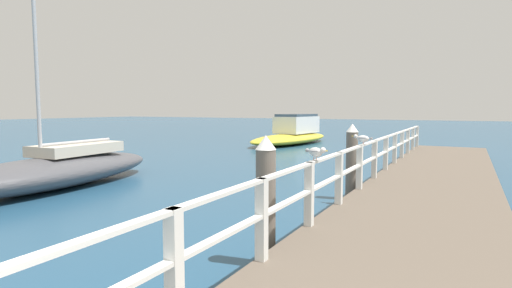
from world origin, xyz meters
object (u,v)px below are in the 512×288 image
object	(u,v)px
seagull_foreground	(316,152)
seagull_background	(363,138)
boat_0	(55,170)
boat_1	(292,134)
dock_piling_near	(266,200)
dock_piling_far	(352,161)

from	to	relation	value
seagull_foreground	seagull_background	world-z (taller)	same
boat_0	boat_1	distance (m)	16.11
dock_piling_near	seagull_background	xyz separation A→B (m)	(0.37, 4.14, 0.61)
dock_piling_near	boat_0	size ratio (longest dim) A/B	0.22
dock_piling_near	seagull_foreground	bearing A→B (deg)	68.27
seagull_background	dock_piling_far	bearing A→B (deg)	44.04
dock_piling_near	seagull_background	distance (m)	4.20
boat_1	boat_0	bearing A→B (deg)	-85.60
seagull_foreground	boat_1	size ratio (longest dim) A/B	0.05
dock_piling_near	seagull_background	size ratio (longest dim) A/B	3.88
dock_piling_far	seagull_background	bearing A→B (deg)	-54.89
dock_piling_far	seagull_foreground	size ratio (longest dim) A/B	4.28
dock_piling_far	seagull_background	distance (m)	0.89
dock_piling_near	boat_0	bearing A→B (deg)	163.75
dock_piling_far	boat_1	bearing A→B (deg)	118.00
dock_piling_far	boat_0	world-z (taller)	boat_0
seagull_foreground	boat_0	world-z (taller)	boat_0
dock_piling_far	boat_1	xyz separation A→B (m)	(-7.28, 13.68, -0.32)
dock_piling_near	boat_1	size ratio (longest dim) A/B	0.22
seagull_foreground	boat_0	size ratio (longest dim) A/B	0.05
seagull_foreground	boat_0	xyz separation A→B (m)	(-8.11, 1.28, -1.05)
boat_1	dock_piling_far	bearing A→B (deg)	-56.01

